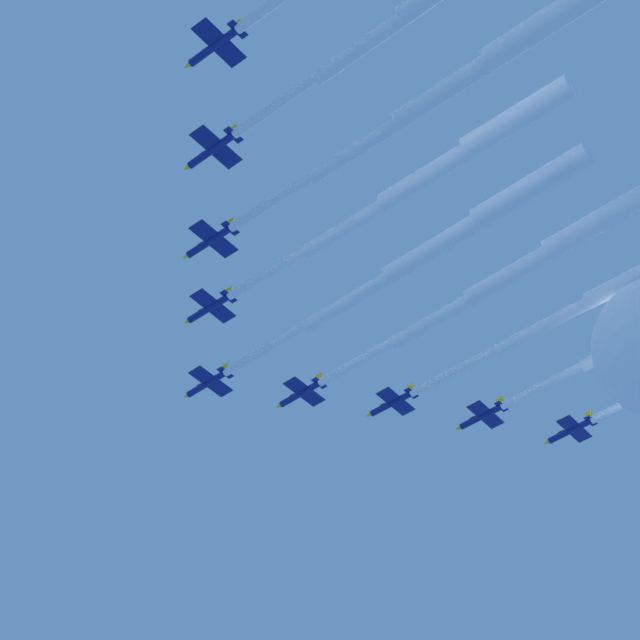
{
  "coord_description": "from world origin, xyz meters",
  "views": [
    {
      "loc": [
        16.46,
        -127.4,
        1.79
      ],
      "look_at": [
        0.0,
        0.0,
        150.01
      ],
      "focal_mm": 68.7,
      "sensor_mm": 36.0,
      "label": 1
    }
  ],
  "objects": [
    {
      "name": "jet_port_inner",
      "position": [
        19.99,
        -25.37,
        151.39
      ],
      "size": [
        63.33,
        39.2,
        3.92
      ],
      "color": "navy"
    },
    {
      "name": "jet_port_mid",
      "position": [
        23.24,
        -41.13,
        148.13
      ],
      "size": [
        63.34,
        39.39,
        3.97
      ],
      "color": "navy"
    },
    {
      "name": "jet_starboard_inner",
      "position": [
        31.52,
        -5.35,
        151.03
      ],
      "size": [
        62.68,
        39.95,
        3.93
      ],
      "color": "navy"
    },
    {
      "name": "jet_lead",
      "position": [
        20.47,
        -12.84,
        150.52
      ],
      "size": [
        69.05,
        43.91,
        3.88
      ],
      "color": "navy"
    }
  ]
}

